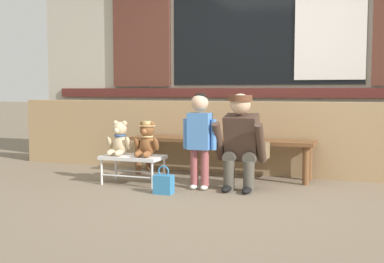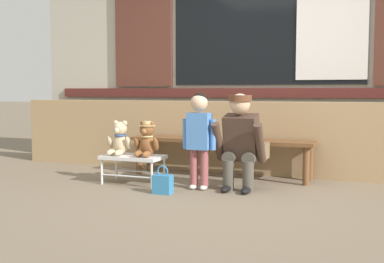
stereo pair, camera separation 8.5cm
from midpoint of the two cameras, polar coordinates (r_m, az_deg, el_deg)
name	(u,v)px [view 1 (the left image)]	position (r m, az deg, el deg)	size (l,w,h in m)	color
ground_plane	(219,198)	(4.43, 2.67, -7.90)	(60.00, 60.00, 0.00)	#756651
brick_low_wall	(255,138)	(5.72, 7.06, -0.73)	(6.33, 0.25, 0.85)	tan
shop_facade	(266,17)	(6.27, 8.37, 13.21)	(6.46, 0.26, 3.80)	#B7B2A3
wooden_bench_long	(220,144)	(5.46, 2.94, -1.52)	(2.10, 0.40, 0.44)	brown
small_display_bench	(133,159)	(5.10, -7.46, -3.21)	(0.64, 0.36, 0.30)	silver
teddy_bear_plain	(119,139)	(5.16, -9.04, -0.93)	(0.28, 0.26, 0.36)	#CCB289
teddy_bear_with_hat	(147,140)	(5.01, -5.85, -0.97)	(0.28, 0.27, 0.36)	brown
child_standing	(200,130)	(4.75, 0.41, 0.19)	(0.35, 0.18, 0.96)	#994C4C
adult_crouching	(242,141)	(4.77, 5.44, -1.16)	(0.50, 0.49, 0.95)	#4C473D
handbag_on_ground	(164,184)	(4.62, -3.90, -6.17)	(0.18, 0.11, 0.27)	teal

